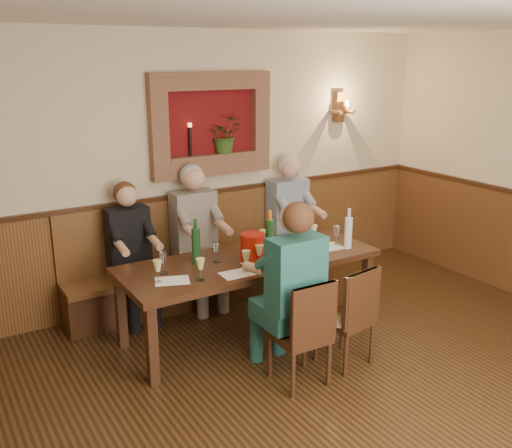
% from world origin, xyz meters
% --- Properties ---
extents(ground_plane, '(6.00, 6.00, 0.00)m').
position_xyz_m(ground_plane, '(0.00, 0.00, 0.00)').
color(ground_plane, black).
rests_on(ground_plane, ground).
extents(room_shell, '(6.04, 6.04, 2.82)m').
position_xyz_m(room_shell, '(0.00, 0.00, 1.89)').
color(room_shell, beige).
rests_on(room_shell, ground).
extents(wainscoting, '(6.02, 6.02, 1.15)m').
position_xyz_m(wainscoting, '(0.00, -0.00, 0.59)').
color(wainscoting, '#583019').
rests_on(wainscoting, ground).
extents(wall_niche, '(1.36, 0.30, 1.06)m').
position_xyz_m(wall_niche, '(0.24, 2.94, 1.81)').
color(wall_niche, '#5F0D10').
rests_on(wall_niche, ground).
extents(wall_sconce, '(0.25, 0.20, 0.35)m').
position_xyz_m(wall_sconce, '(1.90, 2.93, 1.94)').
color(wall_sconce, '#583019').
rests_on(wall_sconce, ground).
extents(dining_table, '(2.40, 0.90, 0.75)m').
position_xyz_m(dining_table, '(0.00, 1.85, 0.68)').
color(dining_table, black).
rests_on(dining_table, ground).
extents(bench, '(3.00, 0.45, 1.11)m').
position_xyz_m(bench, '(0.00, 2.79, 0.33)').
color(bench, '#381E0F').
rests_on(bench, ground).
extents(chair_near_left, '(0.41, 0.41, 0.90)m').
position_xyz_m(chair_near_left, '(-0.10, 0.90, 0.26)').
color(chair_near_left, black).
rests_on(chair_near_left, ground).
extents(chair_near_right, '(0.45, 0.45, 0.88)m').
position_xyz_m(chair_near_right, '(0.41, 0.94, 0.26)').
color(chair_near_right, black).
rests_on(chair_near_right, ground).
extents(person_bench_left, '(0.40, 0.50, 1.39)m').
position_xyz_m(person_bench_left, '(-0.82, 2.69, 0.57)').
color(person_bench_left, black).
rests_on(person_bench_left, ground).
extents(person_bench_mid, '(0.45, 0.55, 1.49)m').
position_xyz_m(person_bench_mid, '(-0.12, 2.69, 0.62)').
color(person_bench_mid, '#5C5854').
rests_on(person_bench_mid, ground).
extents(person_bench_right, '(0.44, 0.54, 1.48)m').
position_xyz_m(person_bench_right, '(1.06, 2.69, 0.62)').
color(person_bench_right, navy).
rests_on(person_bench_right, ground).
extents(person_chair_front, '(0.45, 0.55, 1.49)m').
position_xyz_m(person_chair_front, '(-0.10, 1.07, 0.62)').
color(person_chair_front, navy).
rests_on(person_chair_front, ground).
extents(spittoon_bucket, '(0.23, 0.23, 0.26)m').
position_xyz_m(spittoon_bucket, '(-0.01, 1.78, 0.88)').
color(spittoon_bucket, '#B4180B').
rests_on(spittoon_bucket, dining_table).
extents(wine_bottle_green_a, '(0.09, 0.09, 0.45)m').
position_xyz_m(wine_bottle_green_a, '(0.18, 1.79, 0.94)').
color(wine_bottle_green_a, '#19471E').
rests_on(wine_bottle_green_a, dining_table).
extents(wine_bottle_green_b, '(0.10, 0.10, 0.41)m').
position_xyz_m(wine_bottle_green_b, '(-0.47, 1.99, 0.92)').
color(wine_bottle_green_b, '#19471E').
rests_on(wine_bottle_green_b, dining_table).
extents(water_bottle, '(0.09, 0.09, 0.39)m').
position_xyz_m(water_bottle, '(0.96, 1.60, 0.91)').
color(water_bottle, silver).
rests_on(water_bottle, dining_table).
extents(tasting_sheet_a, '(0.33, 0.28, 0.00)m').
position_xyz_m(tasting_sheet_a, '(-0.83, 1.72, 0.75)').
color(tasting_sheet_a, white).
rests_on(tasting_sheet_a, dining_table).
extents(tasting_sheet_b, '(0.26, 0.20, 0.00)m').
position_xyz_m(tasting_sheet_b, '(-0.01, 1.71, 0.75)').
color(tasting_sheet_b, white).
rests_on(tasting_sheet_b, dining_table).
extents(tasting_sheet_c, '(0.35, 0.27, 0.00)m').
position_xyz_m(tasting_sheet_c, '(0.79, 1.73, 0.75)').
color(tasting_sheet_c, white).
rests_on(tasting_sheet_c, dining_table).
extents(tasting_sheet_d, '(0.29, 0.21, 0.00)m').
position_xyz_m(tasting_sheet_d, '(-0.29, 1.57, 0.75)').
color(tasting_sheet_d, white).
rests_on(tasting_sheet_d, dining_table).
extents(wine_glass_0, '(0.08, 0.08, 0.19)m').
position_xyz_m(wine_glass_0, '(-0.02, 1.65, 0.85)').
color(wine_glass_0, '#E2D587').
rests_on(wine_glass_0, dining_table).
extents(wine_glass_1, '(0.08, 0.08, 0.19)m').
position_xyz_m(wine_glass_1, '(0.92, 1.74, 0.85)').
color(wine_glass_1, white).
rests_on(wine_glass_1, dining_table).
extents(wine_glass_2, '(0.08, 0.08, 0.19)m').
position_xyz_m(wine_glass_2, '(-0.30, 1.93, 0.85)').
color(wine_glass_2, white).
rests_on(wine_glass_2, dining_table).
extents(wine_glass_3, '(0.08, 0.08, 0.19)m').
position_xyz_m(wine_glass_3, '(-0.62, 1.61, 0.85)').
color(wine_glass_3, '#E2D587').
rests_on(wine_glass_3, dining_table).
extents(wine_glass_4, '(0.08, 0.08, 0.19)m').
position_xyz_m(wine_glass_4, '(0.43, 1.67, 0.85)').
color(wine_glass_4, white).
rests_on(wine_glass_4, dining_table).
extents(wine_glass_5, '(0.08, 0.08, 0.19)m').
position_xyz_m(wine_glass_5, '(-0.82, 1.91, 0.85)').
color(wine_glass_5, white).
rests_on(wine_glass_5, dining_table).
extents(wine_glass_6, '(0.08, 0.08, 0.19)m').
position_xyz_m(wine_glass_6, '(-0.20, 1.57, 0.85)').
color(wine_glass_6, '#E2D587').
rests_on(wine_glass_6, dining_table).
extents(wine_glass_7, '(0.08, 0.08, 0.19)m').
position_xyz_m(wine_glass_7, '(-0.93, 1.75, 0.85)').
color(wine_glass_7, '#E2D587').
rests_on(wine_glass_7, dining_table).
extents(wine_glass_8, '(0.08, 0.08, 0.19)m').
position_xyz_m(wine_glass_8, '(0.76, 1.88, 0.85)').
color(wine_glass_8, '#E2D587').
rests_on(wine_glass_8, dining_table).
extents(wine_glass_9, '(0.08, 0.08, 0.19)m').
position_xyz_m(wine_glass_9, '(0.24, 2.01, 0.85)').
color(wine_glass_9, '#E2D587').
rests_on(wine_glass_9, dining_table).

